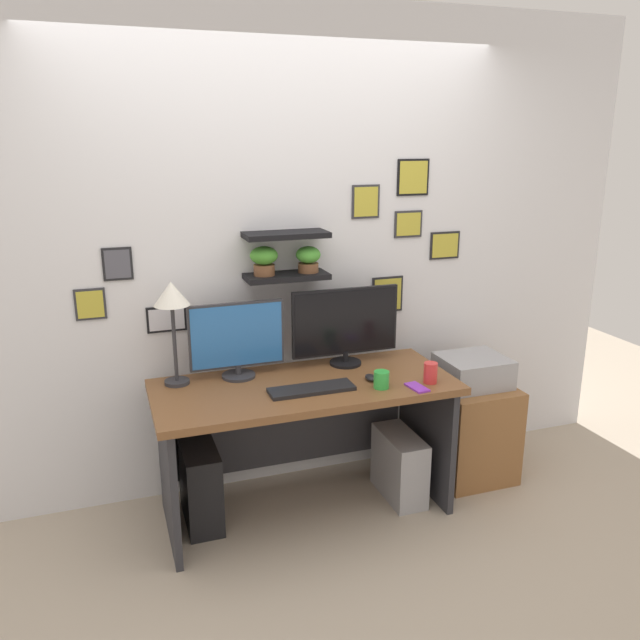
% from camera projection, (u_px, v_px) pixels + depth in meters
% --- Properties ---
extents(ground_plane, '(8.00, 8.00, 0.00)m').
position_uv_depth(ground_plane, '(306.00, 509.00, 3.57)').
color(ground_plane, tan).
extents(back_wall_assembly, '(4.40, 0.24, 2.70)m').
position_uv_depth(back_wall_assembly, '(281.00, 256.00, 3.59)').
color(back_wall_assembly, silver).
rests_on(back_wall_assembly, ground).
extents(desk, '(1.58, 0.68, 0.75)m').
position_uv_depth(desk, '(302.00, 417.00, 3.47)').
color(desk, brown).
rests_on(desk, ground).
extents(monitor_left, '(0.51, 0.18, 0.41)m').
position_uv_depth(monitor_left, '(237.00, 339.00, 3.40)').
color(monitor_left, '#2D2D33').
rests_on(monitor_left, desk).
extents(monitor_right, '(0.62, 0.18, 0.44)m').
position_uv_depth(monitor_right, '(345.00, 325.00, 3.59)').
color(monitor_right, black).
rests_on(monitor_right, desk).
extents(keyboard, '(0.44, 0.14, 0.02)m').
position_uv_depth(keyboard, '(311.00, 389.00, 3.26)').
color(keyboard, black).
rests_on(keyboard, desk).
extents(computer_mouse, '(0.06, 0.09, 0.03)m').
position_uv_depth(computer_mouse, '(371.00, 378.00, 3.40)').
color(computer_mouse, black).
rests_on(computer_mouse, desk).
extents(desk_lamp, '(0.18, 0.18, 0.55)m').
position_uv_depth(desk_lamp, '(172.00, 302.00, 3.24)').
color(desk_lamp, '#2D2D33').
rests_on(desk_lamp, desk).
extents(cell_phone, '(0.09, 0.15, 0.01)m').
position_uv_depth(cell_phone, '(417.00, 387.00, 3.30)').
color(cell_phone, purple).
rests_on(cell_phone, desk).
extents(coffee_mug, '(0.08, 0.08, 0.09)m').
position_uv_depth(coffee_mug, '(381.00, 380.00, 3.29)').
color(coffee_mug, green).
rests_on(coffee_mug, desk).
extents(water_cup, '(0.07, 0.07, 0.11)m').
position_uv_depth(water_cup, '(430.00, 373.00, 3.36)').
color(water_cup, red).
rests_on(water_cup, desk).
extents(drawer_cabinet, '(0.44, 0.50, 0.58)m').
position_uv_depth(drawer_cabinet, '(469.00, 429.00, 3.89)').
color(drawer_cabinet, brown).
rests_on(drawer_cabinet, ground).
extents(printer, '(0.38, 0.34, 0.17)m').
position_uv_depth(printer, '(473.00, 371.00, 3.78)').
color(printer, '#9E9EA3').
rests_on(printer, drawer_cabinet).
extents(computer_tower_left, '(0.18, 0.40, 0.44)m').
position_uv_depth(computer_tower_left, '(200.00, 484.00, 3.40)').
color(computer_tower_left, black).
rests_on(computer_tower_left, ground).
extents(computer_tower_right, '(0.18, 0.40, 0.38)m').
position_uv_depth(computer_tower_right, '(399.00, 465.00, 3.65)').
color(computer_tower_right, '#99999E').
rests_on(computer_tower_right, ground).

